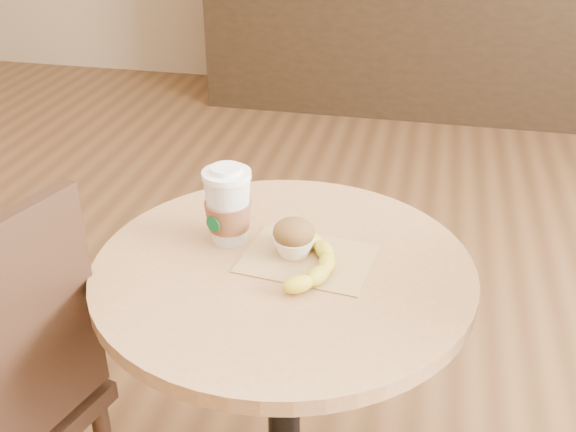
{
  "coord_description": "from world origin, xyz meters",
  "views": [
    {
      "loc": [
        0.25,
        -0.94,
        1.44
      ],
      "look_at": [
        0.01,
        0.14,
        0.83
      ],
      "focal_mm": 42.0,
      "sensor_mm": 36.0,
      "label": 1
    }
  ],
  "objects_px": {
    "banana": "(304,259)",
    "cafe_table": "(284,351)",
    "coffee_cup": "(228,208)",
    "muffin": "(294,238)"
  },
  "relations": [
    {
      "from": "muffin",
      "to": "banana",
      "type": "distance_m",
      "value": 0.05
    },
    {
      "from": "muffin",
      "to": "banana",
      "type": "xyz_separation_m",
      "value": [
        0.03,
        -0.04,
        -0.02
      ]
    },
    {
      "from": "cafe_table",
      "to": "coffee_cup",
      "type": "bearing_deg",
      "value": 152.96
    },
    {
      "from": "muffin",
      "to": "banana",
      "type": "bearing_deg",
      "value": -53.35
    },
    {
      "from": "cafe_table",
      "to": "banana",
      "type": "xyz_separation_m",
      "value": [
        0.04,
        -0.0,
        0.23
      ]
    },
    {
      "from": "coffee_cup",
      "to": "banana",
      "type": "height_order",
      "value": "coffee_cup"
    },
    {
      "from": "coffee_cup",
      "to": "muffin",
      "type": "bearing_deg",
      "value": 10.13
    },
    {
      "from": "banana",
      "to": "cafe_table",
      "type": "bearing_deg",
      "value": 162.27
    },
    {
      "from": "cafe_table",
      "to": "coffee_cup",
      "type": "height_order",
      "value": "coffee_cup"
    },
    {
      "from": "coffee_cup",
      "to": "banana",
      "type": "relative_size",
      "value": 0.7
    }
  ]
}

